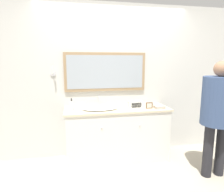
{
  "coord_description": "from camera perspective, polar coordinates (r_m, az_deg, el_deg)",
  "views": [
    {
      "loc": [
        -0.68,
        -2.73,
        1.6
      ],
      "look_at": [
        -0.08,
        0.3,
        1.07
      ],
      "focal_mm": 32.0,
      "sensor_mm": 36.0,
      "label": 1
    }
  ],
  "objects": [
    {
      "name": "soap_bottle",
      "position": [
        3.09,
        -11.47,
        -2.66
      ],
      "size": [
        0.05,
        0.06,
        0.19
      ],
      "color": "white",
      "rests_on": "vanity_counter"
    },
    {
      "name": "hand_towel_near_sink",
      "position": [
        3.27,
        13.35,
        -3.1
      ],
      "size": [
        0.16,
        0.13,
        0.04
      ],
      "color": "#B7A899",
      "rests_on": "vanity_counter"
    },
    {
      "name": "ground_plane",
      "position": [
        3.24,
        2.66,
        -19.87
      ],
      "size": [
        14.0,
        14.0,
        0.0
      ],
      "primitive_type": "plane",
      "color": "#B2A893"
    },
    {
      "name": "hand_towel_far_corner",
      "position": [
        3.5,
        11.09,
        -2.23
      ],
      "size": [
        0.14,
        0.11,
        0.03
      ],
      "color": "silver",
      "rests_on": "vanity_counter"
    },
    {
      "name": "person",
      "position": [
        3.06,
        28.09,
        -2.94
      ],
      "size": [
        0.44,
        0.44,
        1.62
      ],
      "color": "#232328",
      "rests_on": "ground_plane"
    },
    {
      "name": "sink_basin",
      "position": [
        3.12,
        -3.47,
        -3.46
      ],
      "size": [
        0.55,
        0.37,
        0.19
      ],
      "color": "white",
      "rests_on": "vanity_counter"
    },
    {
      "name": "wall_back",
      "position": [
        3.43,
        0.3,
        4.38
      ],
      "size": [
        8.0,
        0.18,
        2.55
      ],
      "color": "silver",
      "rests_on": "ground_plane"
    },
    {
      "name": "vanity_counter",
      "position": [
        3.32,
        1.45,
        -10.77
      ],
      "size": [
        1.66,
        0.58,
        0.87
      ],
      "color": "silver",
      "rests_on": "ground_plane"
    },
    {
      "name": "appliance_box",
      "position": [
        3.21,
        6.71,
        -2.42
      ],
      "size": [
        0.22,
        0.11,
        0.12
      ],
      "color": "white",
      "rests_on": "vanity_counter"
    },
    {
      "name": "picture_frame",
      "position": [
        3.21,
        10.59,
        -2.67
      ],
      "size": [
        0.11,
        0.01,
        0.1
      ],
      "color": "brown",
      "rests_on": "vanity_counter"
    }
  ]
}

